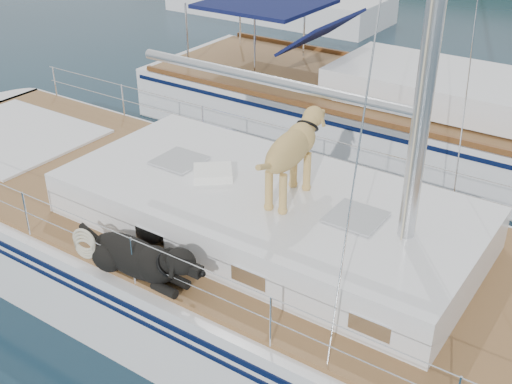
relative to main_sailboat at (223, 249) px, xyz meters
The scene contains 4 objects.
ground 0.69m from the main_sailboat, behind, with size 120.00×120.00×0.00m, color black.
main_sailboat is the anchor object (origin of this frame).
neighbor_sailboat 5.93m from the main_sailboat, 89.41° to the left, with size 11.00×3.50×13.30m.
bg_boat_west 16.18m from the main_sailboat, 120.03° to the left, with size 8.00×3.00×11.65m.
Camera 1 is at (4.57, -5.76, 5.55)m, focal length 45.00 mm.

